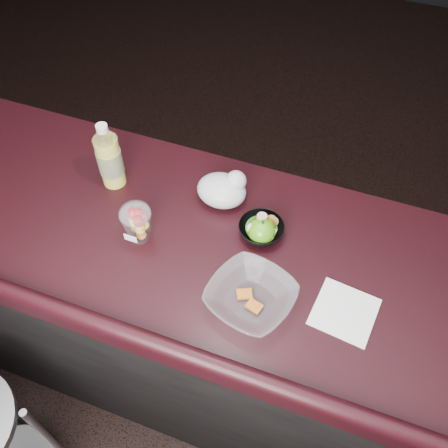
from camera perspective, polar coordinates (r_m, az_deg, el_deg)
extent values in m
plane|color=black|center=(2.31, -5.61, -22.54)|extent=(8.00, 8.00, 0.00)
cube|color=black|center=(1.95, -3.13, -10.71)|extent=(4.00, 0.65, 0.98)
cube|color=black|center=(1.51, -3.96, -1.81)|extent=(4.06, 0.71, 0.04)
cylinder|color=#A1A1A6|center=(2.13, -24.19, -18.02)|extent=(0.02, 0.02, 0.72)
cylinder|color=#A1A1A6|center=(2.01, -18.72, -22.80)|extent=(0.02, 0.02, 0.72)
cylinder|color=yellow|center=(1.61, -12.88, 7.00)|extent=(0.07, 0.07, 0.18)
cylinder|color=white|center=(1.61, -12.88, 7.00)|extent=(0.08, 0.08, 0.18)
cone|color=white|center=(1.54, -13.60, 9.84)|extent=(0.07, 0.07, 0.03)
cylinder|color=white|center=(1.52, -13.79, 10.59)|extent=(0.03, 0.03, 0.02)
cylinder|color=#072D99|center=(1.61, -12.88, 7.00)|extent=(0.08, 0.08, 0.09)
ellipsoid|color=white|center=(1.44, -10.16, 1.19)|extent=(0.09, 0.09, 0.05)
ellipsoid|color=#407B0E|center=(1.46, 4.36, -0.82)|extent=(0.08, 0.08, 0.08)
cylinder|color=black|center=(1.43, 4.46, 0.20)|extent=(0.01, 0.01, 0.01)
ellipsoid|color=silver|center=(1.55, -0.27, 3.86)|extent=(0.16, 0.13, 0.09)
sphere|color=silver|center=(1.53, 1.36, 4.95)|extent=(0.07, 0.07, 0.07)
imported|color=black|center=(1.49, 4.27, -0.68)|extent=(0.16, 0.16, 0.04)
cylinder|color=#0F470C|center=(1.48, 4.29, -0.48)|extent=(0.10, 0.10, 0.01)
ellipsoid|color=red|center=(1.47, 4.33, 0.36)|extent=(0.04, 0.04, 0.04)
cylinder|color=beige|center=(1.46, 4.38, 0.84)|extent=(0.03, 0.03, 0.01)
ellipsoid|color=white|center=(1.46, 3.16, -0.49)|extent=(0.03, 0.03, 0.04)
imported|color=silver|center=(1.35, 3.07, -8.31)|extent=(0.28, 0.28, 0.06)
cube|color=#990F0C|center=(1.37, 2.34, -8.01)|extent=(0.05, 0.05, 0.01)
cube|color=#990F0C|center=(1.36, 3.47, -9.37)|extent=(0.05, 0.04, 0.01)
cube|color=white|center=(1.40, 13.61, -9.71)|extent=(0.18, 0.18, 0.00)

